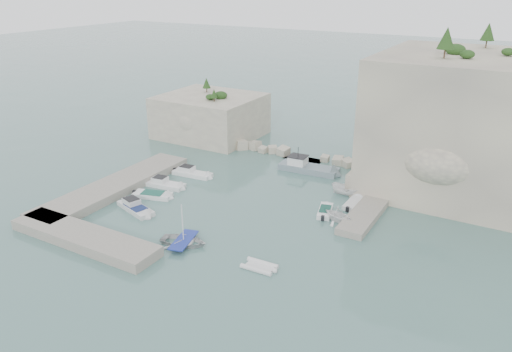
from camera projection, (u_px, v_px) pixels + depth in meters
The scene contains 21 objects.
ground at pixel (230, 217), 57.41m from camera, with size 400.00×400.00×0.00m, color slate.
cliff_east at pixel (484, 125), 62.07m from camera, with size 26.00×22.00×17.00m, color beige.
cliff_terrace at pixel (387, 177), 65.39m from camera, with size 8.00×10.00×2.50m, color beige.
outcrop_west at pixel (210, 116), 85.48m from camera, with size 16.00×14.00×7.00m, color beige.
quay_west at pixel (115, 187), 64.29m from camera, with size 5.00×24.00×1.10m, color #9E9689.
quay_south at pixel (84, 237), 51.80m from camera, with size 18.00×4.00×1.10m, color #9E9689.
ledge_east at pixel (371, 207), 59.04m from camera, with size 3.00×16.00×0.80m, color #9E9689.
breakwater at pixel (303, 155), 75.30m from camera, with size 28.00×3.00×1.40m, color beige.
motorboat_d at pixel (136, 211), 58.98m from camera, with size 6.32×1.88×1.40m, color silver, non-canonical shape.
motorboat_a at pixel (192, 176), 69.30m from camera, with size 6.24×1.86×1.40m, color white, non-canonical shape.
motorboat_b at pixel (166, 187), 65.64m from camera, with size 5.79×1.90×1.40m, color white, non-canonical shape.
motorboat_c at pixel (153, 197), 62.60m from camera, with size 5.31×1.93×0.70m, color white, non-canonical shape.
rowboat at pixel (184, 244), 51.57m from camera, with size 3.50×4.90×1.01m, color silver.
inflatable_dinghy at pixel (259, 268), 47.38m from camera, with size 3.57×1.73×0.44m, color silver, non-canonical shape.
tender_east_a at pixel (338, 221), 56.38m from camera, with size 3.13×3.62×1.91m, color white.
tender_east_b at pixel (325, 213), 58.31m from camera, with size 4.28×1.46×0.70m, color white, non-canonical shape.
tender_east_c at pixel (354, 205), 60.38m from camera, with size 4.63×1.50×0.70m, color silver, non-canonical shape.
tender_east_d at pixel (347, 195), 63.09m from camera, with size 1.62×4.30×1.66m, color white.
work_boat at pixel (309, 171), 70.77m from camera, with size 9.30×2.75×2.20m, color slate, non-canonical shape.
rowboat_mast at pixel (182, 222), 50.59m from camera, with size 0.10×0.10×4.20m, color white.
vegetation at pixel (454, 44), 62.08m from camera, with size 53.48×13.88×13.40m.
Camera 1 is at (28.33, -43.13, 25.78)m, focal length 35.00 mm.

